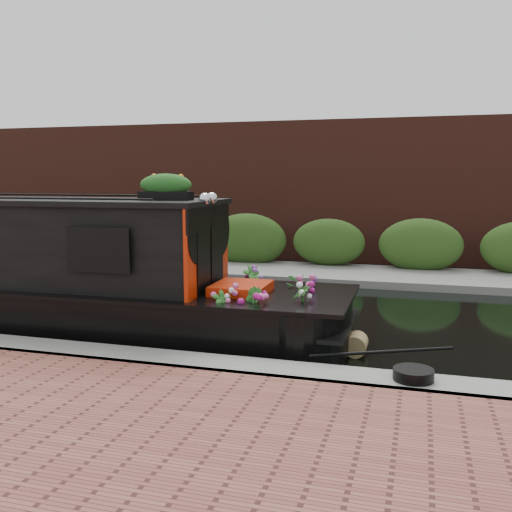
# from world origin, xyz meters

# --- Properties ---
(ground) EXTENTS (80.00, 80.00, 0.00)m
(ground) POSITION_xyz_m (0.00, 0.00, 0.00)
(ground) COLOR black
(ground) RESTS_ON ground
(near_bank_coping) EXTENTS (40.00, 0.60, 0.50)m
(near_bank_coping) POSITION_xyz_m (0.00, -3.30, 0.00)
(near_bank_coping) COLOR gray
(near_bank_coping) RESTS_ON ground
(far_bank_path) EXTENTS (40.00, 2.40, 0.34)m
(far_bank_path) POSITION_xyz_m (0.00, 4.20, 0.00)
(far_bank_path) COLOR slate
(far_bank_path) RESTS_ON ground
(far_hedge) EXTENTS (40.00, 1.10, 2.80)m
(far_hedge) POSITION_xyz_m (0.00, 5.10, 0.00)
(far_hedge) COLOR #2B4C19
(far_hedge) RESTS_ON ground
(far_brick_wall) EXTENTS (40.00, 1.00, 8.00)m
(far_brick_wall) POSITION_xyz_m (0.00, 7.20, 0.00)
(far_brick_wall) COLOR #4D231A
(far_brick_wall) RESTS_ON ground
(rope_fender) EXTENTS (0.29, 0.36, 0.29)m
(rope_fender) POSITION_xyz_m (3.52, -1.77, 0.15)
(rope_fender) COLOR olive
(rope_fender) RESTS_ON ground
(coiled_mooring_rope) EXTENTS (0.43, 0.43, 0.12)m
(coiled_mooring_rope) POSITION_xyz_m (4.28, -3.26, 0.31)
(coiled_mooring_rope) COLOR black
(coiled_mooring_rope) RESTS_ON near_bank_coping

